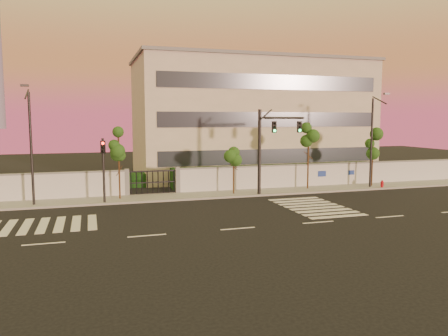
# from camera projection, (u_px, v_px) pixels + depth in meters

# --- Properties ---
(ground) EXTENTS (120.00, 120.00, 0.00)m
(ground) POSITION_uv_depth(u_px,v_px,m) (238.00, 229.00, 24.17)
(ground) COLOR black
(ground) RESTS_ON ground
(sidewalk) EXTENTS (60.00, 3.00, 0.15)m
(sidewalk) POSITION_uv_depth(u_px,v_px,m) (194.00, 196.00, 34.13)
(sidewalk) COLOR gray
(sidewalk) RESTS_ON ground
(perimeter_wall) EXTENTS (60.00, 0.36, 2.20)m
(perimeter_wall) POSITION_uv_depth(u_px,v_px,m) (191.00, 180.00, 35.47)
(perimeter_wall) COLOR silver
(perimeter_wall) RESTS_ON ground
(hedge_row) EXTENTS (41.00, 4.25, 1.80)m
(hedge_row) POSITION_uv_depth(u_px,v_px,m) (196.00, 179.00, 38.41)
(hedge_row) COLOR black
(hedge_row) RESTS_ON ground
(institutional_building) EXTENTS (24.40, 12.40, 12.25)m
(institutional_building) POSITION_uv_depth(u_px,v_px,m) (250.00, 118.00, 47.00)
(institutional_building) COLOR #BAB29D
(institutional_building) RESTS_ON ground
(road_markings) EXTENTS (57.00, 7.62, 0.02)m
(road_markings) POSITION_uv_depth(u_px,v_px,m) (194.00, 216.00, 27.27)
(road_markings) COLOR silver
(road_markings) RESTS_ON ground
(street_tree_c) EXTENTS (1.57, 1.25, 5.44)m
(street_tree_c) POSITION_uv_depth(u_px,v_px,m) (119.00, 147.00, 32.13)
(street_tree_c) COLOR #382314
(street_tree_c) RESTS_ON ground
(street_tree_d) EXTENTS (1.41, 1.12, 3.73)m
(street_tree_d) POSITION_uv_depth(u_px,v_px,m) (234.00, 161.00, 34.40)
(street_tree_d) COLOR #382314
(street_tree_d) RESTS_ON ground
(street_tree_e) EXTENTS (1.64, 1.31, 5.78)m
(street_tree_e) POSITION_uv_depth(u_px,v_px,m) (309.00, 140.00, 36.79)
(street_tree_e) COLOR #382314
(street_tree_e) RESTS_ON ground
(street_tree_f) EXTENTS (1.58, 1.26, 5.01)m
(street_tree_f) POSITION_uv_depth(u_px,v_px,m) (373.00, 146.00, 38.42)
(street_tree_f) COLOR #382314
(street_tree_f) RESTS_ON ground
(traffic_signal_main) EXTENTS (4.22, 1.43, 6.79)m
(traffic_signal_main) POSITION_uv_depth(u_px,v_px,m) (270.00, 141.00, 34.25)
(traffic_signal_main) COLOR black
(traffic_signal_main) RESTS_ON ground
(traffic_signal_secondary) EXTENTS (0.37, 0.35, 4.71)m
(traffic_signal_secondary) POSITION_uv_depth(u_px,v_px,m) (103.00, 163.00, 30.72)
(traffic_signal_secondary) COLOR black
(traffic_signal_secondary) RESTS_ON ground
(streetlight_west) EXTENTS (0.49, 1.98, 8.24)m
(streetlight_west) POSITION_uv_depth(u_px,v_px,m) (31.00, 143.00, 29.61)
(streetlight_west) COLOR black
(streetlight_west) RESTS_ON ground
(streetlight_east) EXTENTS (0.49, 1.97, 8.17)m
(streetlight_east) POSITION_uv_depth(u_px,v_px,m) (373.00, 138.00, 37.55)
(streetlight_east) COLOR black
(streetlight_east) RESTS_ON ground
(fire_hydrant) EXTENTS (0.29, 0.28, 0.76)m
(fire_hydrant) POSITION_uv_depth(u_px,v_px,m) (382.00, 185.00, 37.85)
(fire_hydrant) COLOR #A90B16
(fire_hydrant) RESTS_ON ground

